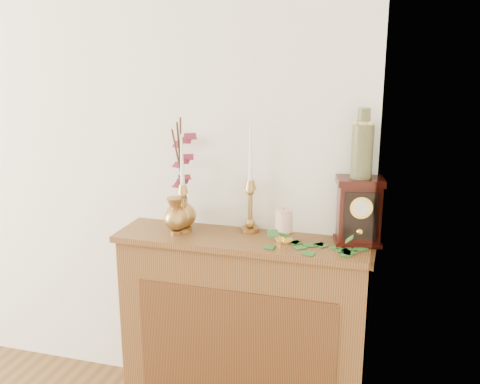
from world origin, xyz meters
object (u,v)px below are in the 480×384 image
(bud_vase, at_px, (176,216))
(mantel_clock, at_px, (359,212))
(candlestick_center, at_px, (250,197))
(ginger_jar, at_px, (183,178))
(ceramic_vase, at_px, (362,147))
(candlestick_left, at_px, (183,200))

(bud_vase, xyz_separation_m, mantel_clock, (0.86, 0.11, 0.06))
(candlestick_center, height_order, ginger_jar, ginger_jar)
(candlestick_center, xyz_separation_m, ginger_jar, (-0.34, -0.02, 0.08))
(bud_vase, bearing_deg, candlestick_center, 22.12)
(bud_vase, height_order, ceramic_vase, ceramic_vase)
(candlestick_center, relative_size, bud_vase, 2.92)
(candlestick_left, bearing_deg, bud_vase, -112.78)
(ginger_jar, height_order, mantel_clock, ginger_jar)
(ginger_jar, xyz_separation_m, ceramic_vase, (0.86, -0.00, 0.20))
(candlestick_left, distance_m, ginger_jar, 0.12)
(candlestick_left, xyz_separation_m, mantel_clock, (0.84, 0.06, -0.01))
(mantel_clock, bearing_deg, candlestick_left, 171.73)
(candlestick_center, bearing_deg, bud_vase, -157.88)
(ginger_jar, bearing_deg, mantel_clock, -0.48)
(candlestick_left, bearing_deg, candlestick_center, 15.50)
(ginger_jar, bearing_deg, candlestick_center, 3.22)
(candlestick_center, height_order, mantel_clock, candlestick_center)
(bud_vase, height_order, mantel_clock, mantel_clock)
(candlestick_center, relative_size, mantel_clock, 1.70)
(candlestick_center, relative_size, ceramic_vase, 1.70)
(candlestick_center, bearing_deg, ginger_jar, -176.78)
(ginger_jar, bearing_deg, candlestick_left, -71.11)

